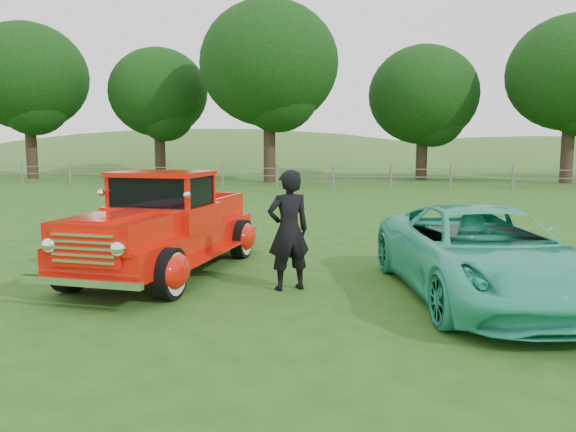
% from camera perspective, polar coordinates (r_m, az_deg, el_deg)
% --- Properties ---
extents(ground, '(140.00, 140.00, 0.00)m').
position_cam_1_polar(ground, '(8.22, -8.73, -8.59)').
color(ground, '#1F4B14').
rests_on(ground, ground).
extents(distant_hills, '(116.00, 60.00, 18.00)m').
position_cam_1_polar(distant_hills, '(67.63, 3.79, 1.57)').
color(distant_hills, '#366625').
rests_on(distant_hills, ground).
extents(fence_line, '(48.00, 0.12, 1.20)m').
position_cam_1_polar(fence_line, '(29.65, 4.59, 4.15)').
color(fence_line, '#685E57').
rests_on(fence_line, ground).
extents(tree_far_west, '(7.60, 7.60, 9.93)m').
position_cam_1_polar(tree_far_west, '(40.58, -24.96, 12.68)').
color(tree_far_west, '#301F18').
rests_on(tree_far_west, ground).
extents(tree_mid_west, '(6.40, 6.40, 8.46)m').
position_cam_1_polar(tree_mid_west, '(38.49, -13.03, 12.09)').
color(tree_mid_west, '#301F18').
rests_on(tree_mid_west, ground).
extents(tree_near_west, '(8.00, 8.00, 10.42)m').
position_cam_1_polar(tree_near_west, '(33.46, -1.93, 15.16)').
color(tree_near_west, '#301F18').
rests_on(tree_near_west, ground).
extents(tree_near_east, '(6.80, 6.80, 8.33)m').
position_cam_1_polar(tree_near_east, '(36.71, 13.60, 11.84)').
color(tree_near_east, '#301F18').
rests_on(tree_near_east, ground).
extents(tree_mid_east, '(7.20, 7.20, 9.44)m').
position_cam_1_polar(tree_mid_east, '(36.28, 26.91, 12.79)').
color(tree_mid_east, '#301F18').
rests_on(tree_mid_east, ground).
extents(red_pickup, '(2.57, 5.12, 1.78)m').
position_cam_1_polar(red_pickup, '(9.95, -12.39, -1.20)').
color(red_pickup, black).
rests_on(red_pickup, ground).
extents(teal_sedan, '(3.18, 5.16, 1.33)m').
position_cam_1_polar(teal_sedan, '(8.63, 19.12, -3.60)').
color(teal_sedan, '#2CB38E').
rests_on(teal_sedan, ground).
extents(man, '(0.81, 0.72, 1.86)m').
position_cam_1_polar(man, '(8.59, 0.05, -1.46)').
color(man, black).
rests_on(man, ground).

